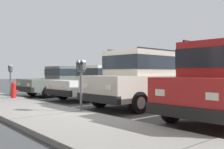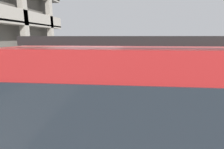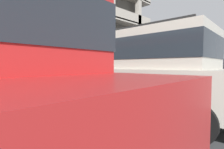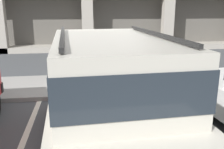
% 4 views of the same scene
% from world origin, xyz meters
% --- Properties ---
extents(ground_plane, '(80.00, 80.00, 0.10)m').
position_xyz_m(ground_plane, '(0.00, 0.00, -0.05)').
color(ground_plane, '#444749').
extents(sidewalk, '(40.00, 2.20, 0.12)m').
position_xyz_m(sidewalk, '(0.00, 1.30, 0.06)').
color(sidewalk, gray).
rests_on(sidewalk, ground_plane).
extents(parking_stall_lines, '(12.13, 4.80, 0.01)m').
position_xyz_m(parking_stall_lines, '(1.50, -1.40, 0.00)').
color(parking_stall_lines, silver).
rests_on(parking_stall_lines, ground_plane).
extents(silver_suv, '(2.17, 4.86, 2.03)m').
position_xyz_m(silver_suv, '(0.03, -2.51, 1.09)').
color(silver_suv, beige).
rests_on(silver_suv, ground_plane).
extents(dark_hatchback, '(2.08, 4.60, 1.54)m').
position_xyz_m(dark_hatchback, '(3.09, -2.71, 0.82)').
color(dark_hatchback, silver).
rests_on(dark_hatchback, ground_plane).
extents(blue_coupe, '(2.02, 4.57, 1.54)m').
position_xyz_m(blue_coupe, '(5.81, -2.41, 0.82)').
color(blue_coupe, '#5B665B').
rests_on(blue_coupe, ground_plane).
extents(parking_meter_near, '(0.35, 0.12, 1.48)m').
position_xyz_m(parking_meter_near, '(0.00, 0.35, 1.22)').
color(parking_meter_near, '#595B60').
rests_on(parking_meter_near, sidewalk).
extents(parking_meter_far, '(0.35, 0.12, 1.47)m').
position_xyz_m(parking_meter_far, '(6.01, 0.39, 1.21)').
color(parking_meter_far, '#595B60').
rests_on(parking_meter_far, sidewalk).
extents(fire_hydrant, '(0.30, 0.30, 0.70)m').
position_xyz_m(fire_hydrant, '(4.85, 0.65, 0.46)').
color(fire_hydrant, red).
rests_on(fire_hydrant, sidewalk).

